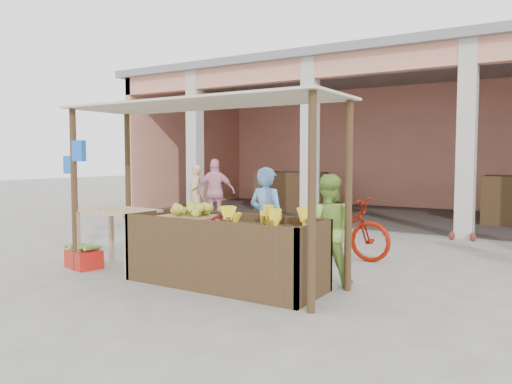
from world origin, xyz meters
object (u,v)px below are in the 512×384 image
Objects in this scene: fruit_stall at (224,255)px; vendor_blue at (267,216)px; motorcycle at (333,226)px; vendor_green at (327,227)px; red_crate at (84,259)px; side_table at (118,219)px.

fruit_stall is 1.60× the size of vendor_blue.
motorcycle reaches higher than fruit_stall.
vendor_blue is 1.05m from vendor_green.
fruit_stall is 1.03m from vendor_blue.
vendor_blue is 1.53m from motorcycle.
red_crate is at bearing 28.50° from vendor_blue.
side_table reaches higher than fruit_stall.
vendor_blue reaches higher than fruit_stall.
motorcycle is (2.32, 2.49, -0.23)m from side_table.
motorcycle is at bearing 52.05° from side_table.
side_table is at bearing -1.50° from vendor_green.
side_table is 2.24× the size of red_crate.
vendor_blue is at bearing -28.43° from vendor_green.
red_crate is 0.26× the size of motorcycle.
vendor_green reaches higher than fruit_stall.
fruit_stall is 1.29× the size of motorcycle.
vendor_green reaches higher than red_crate.
motorcycle is at bearing 78.26° from fruit_stall.
side_table is 0.77× the size of vendor_green.
red_crate is 0.32× the size of vendor_blue.
motorcycle is (0.50, 2.39, 0.12)m from fruit_stall.
vendor_blue reaches higher than motorcycle.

